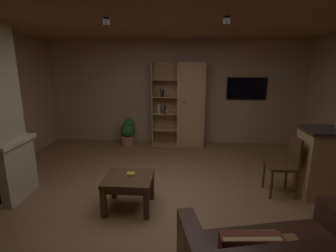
{
  "coord_description": "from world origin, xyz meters",
  "views": [
    {
      "loc": [
        0.27,
        -3.43,
        1.99
      ],
      "look_at": [
        0.0,
        0.4,
        1.05
      ],
      "focal_mm": 27.52,
      "sensor_mm": 36.0,
      "label": 1
    }
  ],
  "objects_px": {
    "bookshelf_cabinet": "(187,105)",
    "table_book_0": "(131,174)",
    "coffee_table": "(129,183)",
    "dining_chair": "(286,162)",
    "potted_floor_plant": "(128,132)",
    "wall_mounted_tv": "(247,89)"
  },
  "relations": [
    {
      "from": "bookshelf_cabinet",
      "to": "table_book_0",
      "type": "relative_size",
      "value": 18.56
    },
    {
      "from": "coffee_table",
      "to": "dining_chair",
      "type": "distance_m",
      "value": 2.39
    },
    {
      "from": "bookshelf_cabinet",
      "to": "dining_chair",
      "type": "xyz_separation_m",
      "value": [
        1.52,
        -2.35,
        -0.47
      ]
    },
    {
      "from": "coffee_table",
      "to": "potted_floor_plant",
      "type": "relative_size",
      "value": 0.95
    },
    {
      "from": "coffee_table",
      "to": "wall_mounted_tv",
      "type": "xyz_separation_m",
      "value": [
        2.23,
        3.14,
        1.02
      ]
    },
    {
      "from": "bookshelf_cabinet",
      "to": "dining_chair",
      "type": "relative_size",
      "value": 2.19
    },
    {
      "from": "table_book_0",
      "to": "bookshelf_cabinet",
      "type": "bearing_deg",
      "value": 74.7
    },
    {
      "from": "dining_chair",
      "to": "potted_floor_plant",
      "type": "bearing_deg",
      "value": 142.98
    },
    {
      "from": "coffee_table",
      "to": "potted_floor_plant",
      "type": "xyz_separation_m",
      "value": [
        -0.64,
        2.8,
        -0.03
      ]
    },
    {
      "from": "potted_floor_plant",
      "to": "wall_mounted_tv",
      "type": "xyz_separation_m",
      "value": [
        2.87,
        0.33,
        1.04
      ]
    },
    {
      "from": "wall_mounted_tv",
      "to": "dining_chair",
      "type": "bearing_deg",
      "value": -87.9
    },
    {
      "from": "coffee_table",
      "to": "bookshelf_cabinet",
      "type": "bearing_deg",
      "value": 74.66
    },
    {
      "from": "dining_chair",
      "to": "coffee_table",
      "type": "bearing_deg",
      "value": -166.15
    },
    {
      "from": "potted_floor_plant",
      "to": "wall_mounted_tv",
      "type": "bearing_deg",
      "value": 6.62
    },
    {
      "from": "coffee_table",
      "to": "table_book_0",
      "type": "height_order",
      "value": "table_book_0"
    },
    {
      "from": "bookshelf_cabinet",
      "to": "wall_mounted_tv",
      "type": "bearing_deg",
      "value": 8.42
    },
    {
      "from": "coffee_table",
      "to": "table_book_0",
      "type": "distance_m",
      "value": 0.13
    },
    {
      "from": "bookshelf_cabinet",
      "to": "dining_chair",
      "type": "height_order",
      "value": "bookshelf_cabinet"
    },
    {
      "from": "coffee_table",
      "to": "table_book_0",
      "type": "bearing_deg",
      "value": 73.23
    },
    {
      "from": "bookshelf_cabinet",
      "to": "table_book_0",
      "type": "distance_m",
      "value": 3.01
    },
    {
      "from": "dining_chair",
      "to": "table_book_0",
      "type": "bearing_deg",
      "value": -167.7
    },
    {
      "from": "bookshelf_cabinet",
      "to": "coffee_table",
      "type": "xyz_separation_m",
      "value": [
        -0.8,
        -2.93,
        -0.63
      ]
    }
  ]
}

